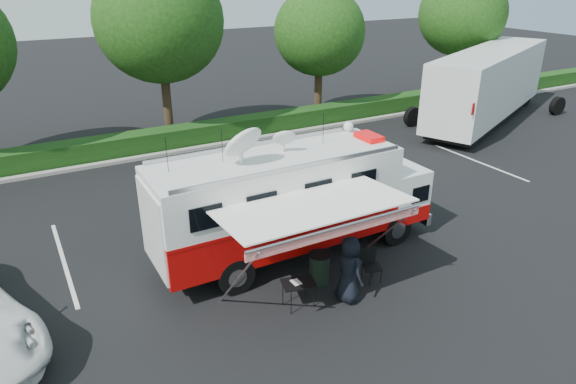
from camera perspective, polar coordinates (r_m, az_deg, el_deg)
name	(u,v)px	position (r m, az deg, el deg)	size (l,w,h in m)	color
ground_plane	(296,252)	(16.36, 0.86, -6.72)	(120.00, 120.00, 0.00)	black
back_border	(185,40)	(26.61, -11.40, 16.21)	(60.00, 6.14, 8.87)	#9E998E
stall_lines	(242,219)	(18.52, -5.14, -2.95)	(24.12, 5.50, 0.01)	silver
command_truck	(294,201)	(15.48, 0.65, -0.95)	(8.89, 2.45, 4.27)	black
awning	(317,211)	(12.75, 3.24, -2.10)	(4.85, 2.52, 2.93)	white
person	(348,299)	(14.35, 6.64, -11.76)	(0.93, 0.61, 1.91)	black
folding_table	(299,284)	(13.64, 1.18, -10.19)	(0.98, 0.80, 0.73)	black
folding_chair	(370,262)	(14.91, 9.06, -7.64)	(0.62, 0.65, 1.02)	black
trash_bin	(319,268)	(14.73, 3.48, -8.43)	(0.62, 0.62, 0.92)	black
semi_trailer	(489,84)	(31.97, 21.39, 11.07)	(13.12, 7.97, 4.06)	silver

